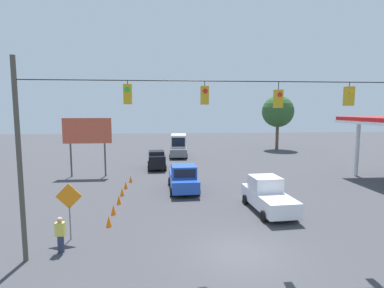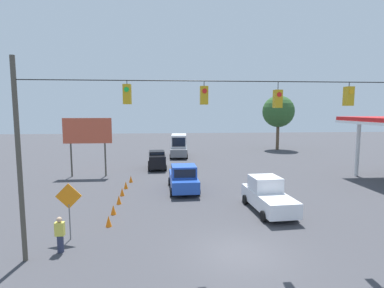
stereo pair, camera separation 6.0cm
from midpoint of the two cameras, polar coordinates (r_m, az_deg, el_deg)
ground_plane at (r=14.46m, az=9.07°, el=-19.86°), size 140.00×140.00×0.00m
overhead_signal_span at (r=13.12m, az=9.40°, el=1.60°), size 18.71×0.38×8.56m
box_truck_grey_withflow_deep at (r=41.33m, az=-2.46°, el=-0.33°), size 2.61×6.18×3.03m
pickup_truck_white_crossing_near at (r=19.89m, az=14.30°, el=-9.53°), size 2.41×5.13×2.12m
sedan_black_withflow_far at (r=32.95m, az=-6.65°, el=-2.93°), size 2.16×4.27×1.96m
pickup_truck_blue_withflow_mid at (r=24.00m, az=-1.60°, el=-6.56°), size 2.38×5.39×2.12m
traffic_cone_nearest at (r=17.61m, az=-15.51°, el=-13.98°), size 0.34×0.34×0.61m
traffic_cone_second at (r=19.40m, az=-14.67°, el=-12.02°), size 0.34×0.34×0.61m
traffic_cone_third at (r=21.33m, az=-13.69°, el=-10.28°), size 0.34×0.34×0.61m
traffic_cone_fourth at (r=23.24m, az=-13.10°, el=-8.87°), size 0.34×0.34×0.61m
traffic_cone_fifth at (r=25.21m, az=-12.42°, el=-7.64°), size 0.34×0.34×0.61m
traffic_cone_farthest at (r=27.26m, az=-11.51°, el=-6.54°), size 0.34×0.34×0.61m
roadside_billboard at (r=30.25m, az=-19.24°, el=1.81°), size 4.57×0.16×5.64m
work_zone_sign at (r=16.08m, az=-22.31°, el=-9.92°), size 1.27×0.06×2.84m
pedestrian at (r=15.25m, az=-23.74°, el=-15.54°), size 0.40×0.28×1.64m
tree_horizon_left at (r=50.09m, az=16.17°, el=5.96°), size 5.05×5.05×8.70m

